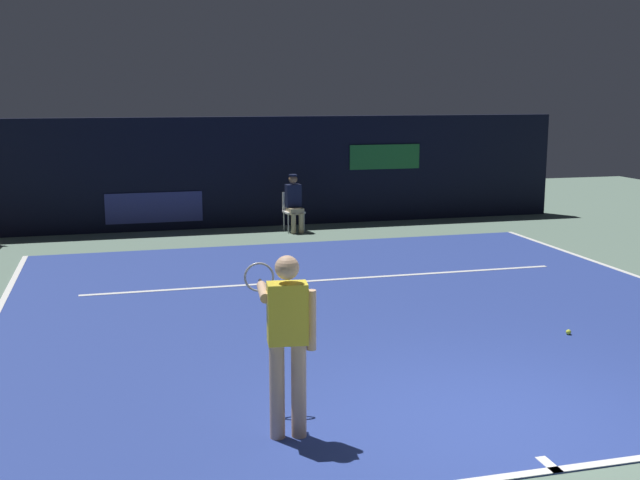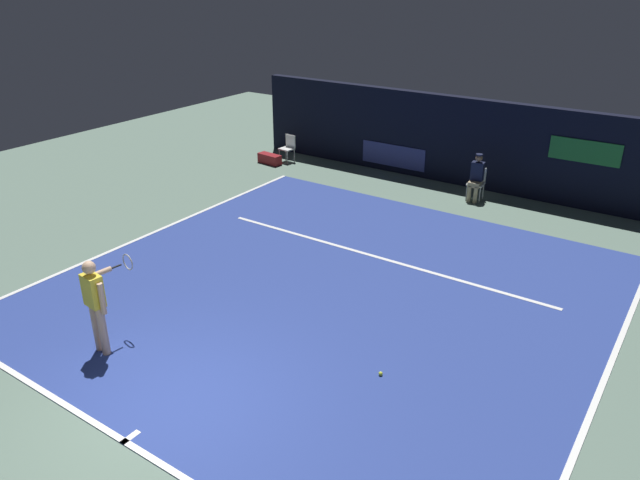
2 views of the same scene
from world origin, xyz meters
The scene contains 13 objects.
ground_plane centered at (0.00, 4.26, 0.00)m, with size 30.56×30.56×0.00m, color slate.
court_surface centered at (0.00, 4.26, 0.01)m, with size 10.54×10.53×0.01m, color navy.
line_baseline centered at (0.00, -0.95, 0.01)m, with size 10.54×0.10×0.01m, color white.
line_sideline_left centered at (5.22, 4.26, 0.01)m, with size 0.10×10.53×0.01m, color white.
line_sideline_right centered at (-5.22, 4.26, 0.01)m, with size 0.10×10.53×0.01m, color white.
line_service centered at (0.00, 6.11, 0.01)m, with size 8.22×0.10×0.01m, color white.
line_centre_mark centered at (0.00, -0.85, 0.01)m, with size 0.10×0.30×0.01m, color white.
back_wall centered at (0.00, 11.98, 1.30)m, with size 14.93×0.33×2.60m.
tennis_player centered at (-2.04, 0.30, 0.99)m, with size 0.52×0.98×1.73m.
line_judge_on_chair centered at (0.48, 10.90, 0.69)m, with size 0.47×0.55×1.32m.
courtside_chair_near centered at (-6.10, 10.90, 0.50)m, with size 0.47×0.45×0.88m.
tennis_ball centered at (2.21, 2.36, 0.05)m, with size 0.07×0.07×0.07m, color #CCE033.
equipment_bag centered at (-6.45, 10.32, 0.16)m, with size 0.84×0.32×0.32m, color maroon.
Camera 2 is at (5.86, -4.72, 6.03)m, focal length 33.75 mm.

